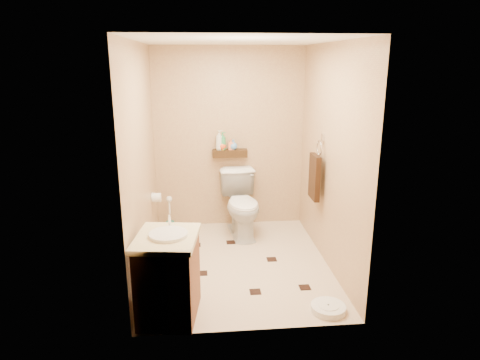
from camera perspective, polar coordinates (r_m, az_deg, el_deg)
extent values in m
plane|color=beige|center=(4.93, -0.29, -11.02)|extent=(2.50, 2.50, 0.00)
cube|color=tan|center=(5.74, -1.43, 5.51)|extent=(2.00, 0.04, 2.40)
cube|color=tan|center=(3.32, 1.62, -2.16)|extent=(2.00, 0.04, 2.40)
cube|color=tan|center=(4.54, -12.99, 2.36)|extent=(0.04, 2.50, 2.40)
cube|color=tan|center=(4.71, 11.91, 2.90)|extent=(0.04, 2.50, 2.40)
cube|color=white|center=(4.40, -0.34, 18.09)|extent=(2.00, 2.50, 0.02)
cube|color=#3C2610|center=(5.69, -1.37, 3.58)|extent=(0.46, 0.14, 0.10)
cube|color=black|center=(4.73, -5.06, -12.27)|extent=(0.11, 0.11, 0.01)
cube|color=black|center=(5.02, 4.24, -10.50)|extent=(0.11, 0.11, 0.01)
cube|color=black|center=(4.38, 2.05, -14.66)|extent=(0.11, 0.11, 0.01)
cube|color=black|center=(5.39, -5.87, -8.61)|extent=(0.11, 0.11, 0.01)
cube|color=black|center=(4.50, 8.63, -13.97)|extent=(0.11, 0.11, 0.01)
cube|color=black|center=(5.44, -1.23, -8.30)|extent=(0.11, 0.11, 0.01)
imported|color=white|center=(5.54, 0.27, -3.26)|extent=(0.55, 0.86, 0.83)
cube|color=brown|center=(3.92, -9.52, -12.83)|extent=(0.56, 0.65, 0.72)
cube|color=beige|center=(3.75, -9.79, -7.67)|extent=(0.60, 0.69, 0.05)
cylinder|color=silver|center=(3.74, -9.52, -7.28)|extent=(0.33, 0.33, 0.05)
cylinder|color=silver|center=(3.90, -9.36, -5.30)|extent=(0.03, 0.03, 0.11)
cylinder|color=white|center=(4.16, 11.68, -16.40)|extent=(0.34, 0.34, 0.06)
cylinder|color=white|center=(4.14, 11.70, -16.02)|extent=(0.19, 0.19, 0.01)
cylinder|color=#186256|center=(5.88, -9.27, -6.02)|extent=(0.11, 0.11, 0.12)
cylinder|color=white|center=(5.80, -9.37, -4.01)|extent=(0.02, 0.02, 0.34)
sphere|color=white|center=(5.75, -9.44, -2.52)|extent=(0.08, 0.08, 0.08)
cube|color=silver|center=(4.91, 11.01, 5.60)|extent=(0.03, 0.06, 0.08)
torus|color=silver|center=(4.92, 10.54, 4.23)|extent=(0.02, 0.19, 0.19)
cube|color=black|center=(4.99, 9.91, 0.39)|extent=(0.06, 0.30, 0.52)
cylinder|color=white|center=(5.32, -11.09, -2.30)|extent=(0.11, 0.11, 0.11)
cylinder|color=silver|center=(5.30, -11.56, -1.69)|extent=(0.04, 0.02, 0.02)
imported|color=silver|center=(5.65, -2.78, 5.34)|extent=(0.11, 0.11, 0.26)
imported|color=yellow|center=(5.66, -2.48, 4.78)|extent=(0.08, 0.08, 0.15)
imported|color=#F0501C|center=(5.66, -2.43, 4.77)|extent=(0.14, 0.14, 0.14)
imported|color=#2F8E50|center=(5.66, -2.33, 5.22)|extent=(0.10, 0.10, 0.24)
imported|color=#F67F52|center=(5.67, -1.23, 4.82)|extent=(0.07, 0.07, 0.15)
imported|color=#5791D9|center=(5.67, -0.90, 4.76)|extent=(0.12, 0.12, 0.14)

